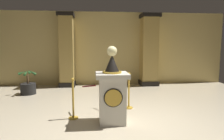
{
  "coord_description": "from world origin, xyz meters",
  "views": [
    {
      "loc": [
        -0.64,
        -4.56,
        1.8
      ],
      "look_at": [
        -0.24,
        -0.07,
        1.26
      ],
      "focal_mm": 31.22,
      "sensor_mm": 36.0,
      "label": 1
    }
  ],
  "objects": [
    {
      "name": "ground_plane",
      "position": [
        0.0,
        0.0,
        0.0
      ],
      "size": [
        11.39,
        11.39,
        0.0
      ],
      "primitive_type": "plane",
      "color": "beige"
    },
    {
      "name": "back_wall",
      "position": [
        0.0,
        4.84,
        1.72
      ],
      "size": [
        11.39,
        0.16,
        3.44
      ],
      "primitive_type": "cube",
      "color": "tan",
      "rests_on": "ground_plane"
    },
    {
      "name": "stanchion_near",
      "position": [
        0.34,
        0.94,
        0.38
      ],
      "size": [
        0.24,
        0.24,
        1.07
      ],
      "color": "gold",
      "rests_on": "ground_plane"
    },
    {
      "name": "column_left",
      "position": [
        -1.9,
        4.42,
        1.64
      ],
      "size": [
        0.73,
        0.73,
        3.3
      ],
      "color": "black",
      "rests_on": "ground_plane"
    },
    {
      "name": "pedestal_clock",
      "position": [
        -0.24,
        -0.07,
        0.72
      ],
      "size": [
        0.76,
        0.76,
        1.82
      ],
      "color": "beige",
      "rests_on": "ground_plane"
    },
    {
      "name": "velvet_rope",
      "position": [
        -0.43,
        0.59,
        0.79
      ],
      "size": [
        1.15,
        1.14,
        0.22
      ],
      "color": "#591419"
    },
    {
      "name": "stanchion_far",
      "position": [
        -1.19,
        0.24,
        0.36
      ],
      "size": [
        0.24,
        0.24,
        1.04
      ],
      "color": "gold",
      "rests_on": "ground_plane"
    },
    {
      "name": "potted_palm_left",
      "position": [
        -3.19,
        2.99,
        0.27
      ],
      "size": [
        0.66,
        0.66,
        0.98
      ],
      "color": "black",
      "rests_on": "ground_plane"
    },
    {
      "name": "column_right",
      "position": [
        1.9,
        4.42,
        1.64
      ],
      "size": [
        0.86,
        0.86,
        3.3
      ],
      "color": "black",
      "rests_on": "ground_plane"
    }
  ]
}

